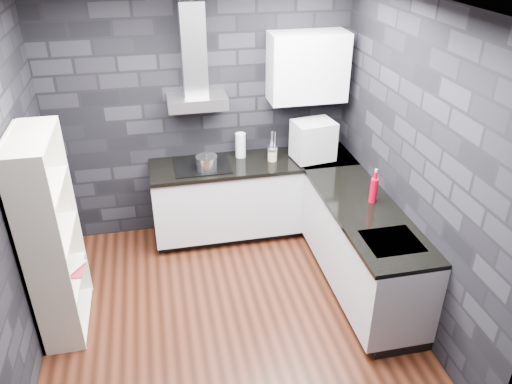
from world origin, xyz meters
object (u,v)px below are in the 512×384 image
object	(u,v)px
storage_jar	(272,155)
pot	(207,163)
glass_vase	(241,145)
utensil_crock	(273,153)
fruit_bowl	(48,243)
appliance_garage	(313,140)
bookshelf	(51,238)
red_bottle	(374,191)

from	to	relation	value
storage_jar	pot	bearing A→B (deg)	-173.74
glass_vase	utensil_crock	world-z (taller)	glass_vase
fruit_bowl	storage_jar	bearing A→B (deg)	29.20
pot	fruit_bowl	xyz separation A→B (m)	(-1.41, -1.11, -0.04)
utensil_crock	appliance_garage	xyz separation A→B (m)	(0.41, -0.11, 0.15)
storage_jar	utensil_crock	world-z (taller)	utensil_crock
storage_jar	bookshelf	size ratio (longest dim) A/B	0.07
pot	glass_vase	distance (m)	0.48
red_bottle	bookshelf	bearing A→B (deg)	179.96
glass_vase	utensil_crock	size ratio (longest dim) A/B	1.89
pot	bookshelf	size ratio (longest dim) A/B	0.12
pot	appliance_garage	distance (m)	1.15
red_bottle	fruit_bowl	size ratio (longest dim) A/B	1.08
bookshelf	fruit_bowl	size ratio (longest dim) A/B	8.21
bookshelf	fruit_bowl	world-z (taller)	bookshelf
glass_vase	appliance_garage	distance (m)	0.78
red_bottle	fruit_bowl	xyz separation A→B (m)	(-2.82, -0.13, -0.08)
pot	utensil_crock	size ratio (longest dim) A/B	1.50
glass_vase	appliance_garage	xyz separation A→B (m)	(0.74, -0.24, 0.09)
utensil_crock	fruit_bowl	distance (m)	2.47
pot	red_bottle	distance (m)	1.71
utensil_crock	pot	bearing A→B (deg)	-170.26
storage_jar	appliance_garage	world-z (taller)	appliance_garage
glass_vase	red_bottle	xyz separation A→B (m)	(1.01, -1.22, -0.02)
storage_jar	red_bottle	bearing A→B (deg)	-56.64
utensil_crock	fruit_bowl	size ratio (longest dim) A/B	0.65
storage_jar	bookshelf	distance (m)	2.37
pot	bookshelf	bearing A→B (deg)	-145.39
pot	storage_jar	xyz separation A→B (m)	(0.72, 0.08, -0.02)
bookshelf	fruit_bowl	distance (m)	0.14
storage_jar	red_bottle	size ratio (longest dim) A/B	0.50
pot	glass_vase	size ratio (longest dim) A/B	0.79
utensil_crock	red_bottle	size ratio (longest dim) A/B	0.60
utensil_crock	glass_vase	bearing A→B (deg)	159.25
appliance_garage	glass_vase	bearing A→B (deg)	154.17
glass_vase	appliance_garage	size ratio (longest dim) A/B	0.65
appliance_garage	fruit_bowl	xyz separation A→B (m)	(-2.55, -1.12, -0.19)
bookshelf	fruit_bowl	bearing A→B (deg)	-79.45
appliance_garage	red_bottle	bearing A→B (deg)	-83.05
glass_vase	storage_jar	distance (m)	0.37
appliance_garage	bookshelf	distance (m)	2.74
utensil_crock	bookshelf	size ratio (longest dim) A/B	0.08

